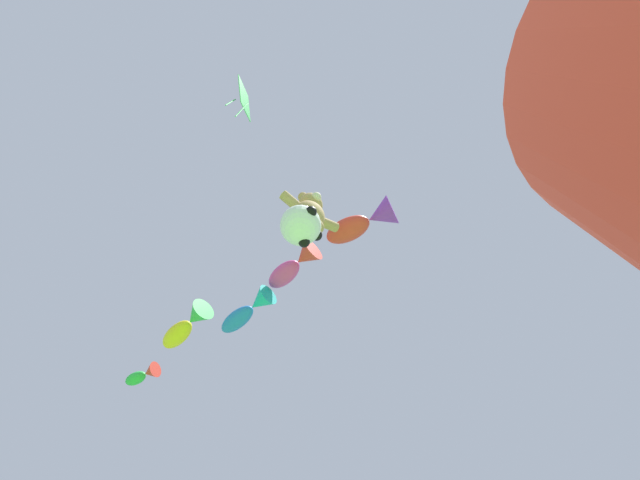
# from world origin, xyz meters

# --- Properties ---
(teddy_bear_kite) EXTENTS (2.05, 0.90, 2.08)m
(teddy_bear_kite) POSITION_xyz_m (1.50, 4.91, 12.98)
(teddy_bear_kite) COLOR tan
(soccer_ball_kite) EXTENTS (1.20, 1.19, 1.10)m
(soccer_ball_kite) POSITION_xyz_m (1.18, 4.78, 11.24)
(soccer_ball_kite) COLOR white
(fish_kite_crimson) EXTENTS (1.99, 2.56, 1.03)m
(fish_kite_crimson) POSITION_xyz_m (3.45, 4.62, 14.18)
(fish_kite_crimson) COLOR red
(fish_kite_magenta) EXTENTS (1.29, 2.32, 0.92)m
(fish_kite_magenta) POSITION_xyz_m (2.46, 7.43, 14.45)
(fish_kite_magenta) COLOR #E53F9E
(fish_kite_cobalt) EXTENTS (1.31, 2.50, 0.83)m
(fish_kite_cobalt) POSITION_xyz_m (1.94, 9.67, 13.90)
(fish_kite_cobalt) COLOR blue
(fish_kite_goldfin) EXTENTS (1.27, 2.54, 0.94)m
(fish_kite_goldfin) POSITION_xyz_m (0.40, 11.80, 14.24)
(fish_kite_goldfin) COLOR yellow
(fish_kite_emerald) EXTENTS (1.19, 1.56, 0.64)m
(fish_kite_emerald) POSITION_xyz_m (0.01, 14.75, 14.01)
(fish_kite_emerald) COLOR green
(diamond_kite) EXTENTS (1.05, 1.06, 2.97)m
(diamond_kite) POSITION_xyz_m (-1.90, 3.58, 14.91)
(diamond_kite) COLOR green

